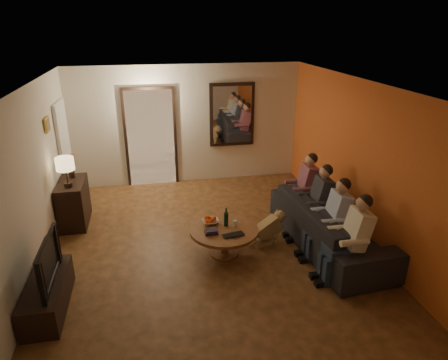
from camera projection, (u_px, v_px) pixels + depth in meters
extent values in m
cube|color=#412B11|center=(209.00, 248.00, 6.50)|extent=(5.00, 6.00, 0.01)
cube|color=white|center=(207.00, 86.00, 5.53)|extent=(5.00, 6.00, 0.01)
cube|color=beige|center=(187.00, 125.00, 8.74)|extent=(5.00, 0.02, 2.60)
cube|color=beige|center=(265.00, 301.00, 3.28)|extent=(5.00, 0.02, 2.60)
cube|color=beige|center=(32.00, 186.00, 5.57)|extent=(0.02, 6.00, 2.60)
cube|color=beige|center=(361.00, 163.00, 6.46)|extent=(0.02, 6.00, 2.60)
cube|color=orange|center=(360.00, 163.00, 6.45)|extent=(0.01, 6.00, 2.60)
cube|color=#FFE0A5|center=(151.00, 138.00, 8.67)|extent=(1.00, 0.06, 2.10)
cube|color=black|center=(151.00, 139.00, 8.67)|extent=(1.12, 0.04, 2.22)
cube|color=silver|center=(163.00, 144.00, 8.78)|extent=(0.45, 0.03, 1.70)
cube|color=black|center=(232.00, 115.00, 8.81)|extent=(1.00, 0.05, 1.40)
cube|color=white|center=(232.00, 115.00, 8.78)|extent=(0.86, 0.02, 1.26)
cube|color=white|center=(66.00, 154.00, 7.77)|extent=(0.06, 0.85, 2.04)
cube|color=#B28C33|center=(47.00, 125.00, 6.55)|extent=(0.03, 0.28, 0.24)
cube|color=brown|center=(48.00, 125.00, 6.55)|extent=(0.01, 0.22, 0.18)
cube|color=black|center=(74.00, 203.00, 7.15)|extent=(0.45, 0.90, 0.80)
cube|color=black|center=(48.00, 295.00, 5.07)|extent=(0.45, 1.22, 0.41)
imported|color=black|center=(41.00, 262.00, 4.88)|extent=(0.99, 0.13, 0.57)
imported|color=black|center=(329.00, 225.00, 6.43)|extent=(2.64, 1.18, 0.75)
cylinder|color=brown|center=(224.00, 242.00, 6.24)|extent=(1.33, 1.33, 0.45)
imported|color=white|center=(210.00, 222.00, 6.32)|extent=(0.26, 0.26, 0.06)
cylinder|color=silver|center=(235.00, 223.00, 6.22)|extent=(0.06, 0.06, 0.10)
imported|color=black|center=(234.00, 237.00, 5.92)|extent=(0.36, 0.27, 0.03)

